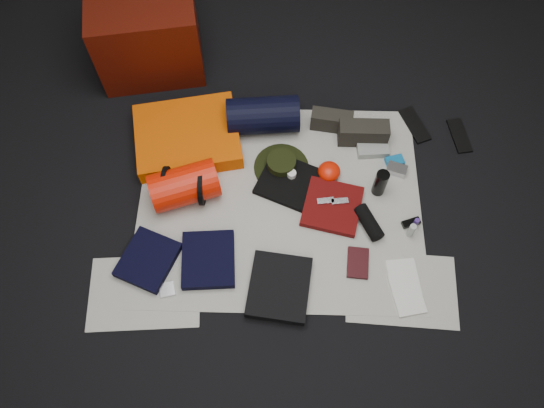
{
  "coord_description": "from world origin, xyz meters",
  "views": [
    {
      "loc": [
        -0.01,
        -1.38,
        2.69
      ],
      "look_at": [
        -0.04,
        -0.07,
        0.1
      ],
      "focal_mm": 35.0,
      "sensor_mm": 36.0,
      "label": 1
    }
  ],
  "objects_px": {
    "compact_camera": "(397,170)",
    "paperback_book": "(358,263)",
    "navy_duffel": "(263,115)",
    "red_cabinet": "(147,32)",
    "sleeping_pad": "(188,136)",
    "water_bottle": "(380,183)",
    "stuff_sack": "(184,186)"
  },
  "relations": [
    {
      "from": "sleeping_pad",
      "to": "navy_duffel",
      "type": "bearing_deg",
      "value": 15.32
    },
    {
      "from": "stuff_sack",
      "to": "paperback_book",
      "type": "distance_m",
      "value": 1.04
    },
    {
      "from": "navy_duffel",
      "to": "water_bottle",
      "type": "height_order",
      "value": "navy_duffel"
    },
    {
      "from": "red_cabinet",
      "to": "paperback_book",
      "type": "relative_size",
      "value": 3.62
    },
    {
      "from": "red_cabinet",
      "to": "navy_duffel",
      "type": "height_order",
      "value": "red_cabinet"
    },
    {
      "from": "red_cabinet",
      "to": "sleeping_pad",
      "type": "height_order",
      "value": "red_cabinet"
    },
    {
      "from": "sleeping_pad",
      "to": "compact_camera",
      "type": "relative_size",
      "value": 5.31
    },
    {
      "from": "compact_camera",
      "to": "paperback_book",
      "type": "height_order",
      "value": "compact_camera"
    },
    {
      "from": "stuff_sack",
      "to": "water_bottle",
      "type": "distance_m",
      "value": 1.1
    },
    {
      "from": "sleeping_pad",
      "to": "navy_duffel",
      "type": "relative_size",
      "value": 1.41
    },
    {
      "from": "water_bottle",
      "to": "sleeping_pad",
      "type": "bearing_deg",
      "value": 164.43
    },
    {
      "from": "stuff_sack",
      "to": "water_bottle",
      "type": "xyz_separation_m",
      "value": [
        1.09,
        0.05,
        -0.02
      ]
    },
    {
      "from": "navy_duffel",
      "to": "compact_camera",
      "type": "relative_size",
      "value": 3.75
    },
    {
      "from": "paperback_book",
      "to": "stuff_sack",
      "type": "bearing_deg",
      "value": 162.42
    },
    {
      "from": "navy_duffel",
      "to": "paperback_book",
      "type": "relative_size",
      "value": 2.46
    },
    {
      "from": "water_bottle",
      "to": "stuff_sack",
      "type": "bearing_deg",
      "value": -177.21
    },
    {
      "from": "red_cabinet",
      "to": "water_bottle",
      "type": "bearing_deg",
      "value": -44.14
    },
    {
      "from": "sleeping_pad",
      "to": "navy_duffel",
      "type": "distance_m",
      "value": 0.47
    },
    {
      "from": "compact_camera",
      "to": "paperback_book",
      "type": "distance_m",
      "value": 0.63
    },
    {
      "from": "red_cabinet",
      "to": "stuff_sack",
      "type": "distance_m",
      "value": 1.05
    },
    {
      "from": "red_cabinet",
      "to": "compact_camera",
      "type": "bearing_deg",
      "value": -38.32
    },
    {
      "from": "red_cabinet",
      "to": "navy_duffel",
      "type": "xyz_separation_m",
      "value": [
        0.73,
        -0.51,
        -0.14
      ]
    },
    {
      "from": "red_cabinet",
      "to": "compact_camera",
      "type": "xyz_separation_m",
      "value": [
        1.52,
        -0.81,
        -0.23
      ]
    },
    {
      "from": "red_cabinet",
      "to": "paperback_book",
      "type": "bearing_deg",
      "value": -57.93
    },
    {
      "from": "water_bottle",
      "to": "paperback_book",
      "type": "bearing_deg",
      "value": -106.91
    },
    {
      "from": "sleeping_pad",
      "to": "navy_duffel",
      "type": "height_order",
      "value": "navy_duffel"
    },
    {
      "from": "sleeping_pad",
      "to": "navy_duffel",
      "type": "xyz_separation_m",
      "value": [
        0.45,
        0.12,
        0.06
      ]
    },
    {
      "from": "navy_duffel",
      "to": "paperback_book",
      "type": "distance_m",
      "value": 1.04
    },
    {
      "from": "red_cabinet",
      "to": "sleeping_pad",
      "type": "bearing_deg",
      "value": -76.09
    },
    {
      "from": "water_bottle",
      "to": "navy_duffel",
      "type": "bearing_deg",
      "value": 147.14
    },
    {
      "from": "compact_camera",
      "to": "navy_duffel",
      "type": "bearing_deg",
      "value": 177.86
    },
    {
      "from": "compact_camera",
      "to": "red_cabinet",
      "type": "bearing_deg",
      "value": 170.69
    }
  ]
}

